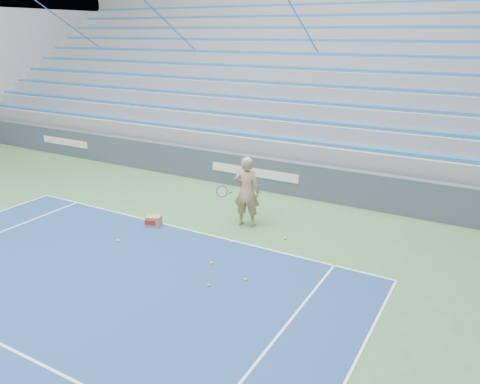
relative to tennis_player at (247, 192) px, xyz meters
name	(u,v)px	position (x,y,z in m)	size (l,w,h in m)	color
sponsor_barrier	(256,173)	(-1.26, 2.92, -0.42)	(30.00, 0.32, 1.10)	#3A4658
bleachers	(320,98)	(-1.26, 8.64, 1.39)	(31.00, 9.15, 7.30)	gray
tennis_player	(247,192)	(0.00, 0.00, 0.00)	(1.00, 0.92, 1.93)	tan
ball_box	(154,221)	(-2.15, -1.30, -0.82)	(0.47, 0.42, 0.29)	#A1714D
tennis_ball_0	(209,285)	(0.89, -3.23, -0.93)	(0.07, 0.07, 0.07)	#CBDA2C
tennis_ball_1	(212,263)	(0.41, -2.37, -0.93)	(0.07, 0.07, 0.07)	#CBDA2C
tennis_ball_2	(246,280)	(1.44, -2.65, -0.93)	(0.07, 0.07, 0.07)	#CBDA2C
tennis_ball_3	(118,241)	(-2.28, -2.54, -0.93)	(0.07, 0.07, 0.07)	#CBDA2C
tennis_ball_4	(285,238)	(1.30, -0.33, -0.93)	(0.07, 0.07, 0.07)	#CBDA2C
tennis_ball_5	(232,242)	(0.25, -1.21, -0.93)	(0.07, 0.07, 0.07)	#CBDA2C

